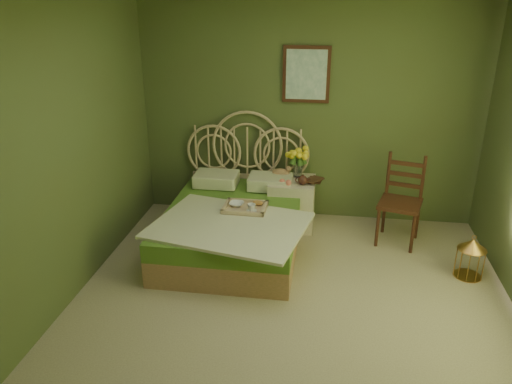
% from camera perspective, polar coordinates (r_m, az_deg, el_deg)
% --- Properties ---
extents(floor, '(4.50, 4.50, 0.00)m').
position_cam_1_polar(floor, '(4.45, 3.73, -14.56)').
color(floor, tan).
rests_on(floor, ground).
extents(wall_back, '(4.00, 0.00, 4.00)m').
position_cam_1_polar(wall_back, '(5.97, 5.99, 8.97)').
color(wall_back, '#506234').
rests_on(wall_back, floor).
extents(wall_left, '(0.00, 4.50, 4.50)m').
position_cam_1_polar(wall_left, '(4.42, -22.60, 2.55)').
color(wall_left, '#506234').
rests_on(wall_left, floor).
extents(wall_art, '(0.54, 0.04, 0.64)m').
position_cam_1_polar(wall_art, '(5.85, 5.77, 13.22)').
color(wall_art, '#3A1F0F').
rests_on(wall_art, wall_back).
extents(bed, '(1.66, 2.10, 1.30)m').
position_cam_1_polar(bed, '(5.48, -2.50, -3.41)').
color(bed, tan).
rests_on(bed, floor).
extents(nightstand, '(0.53, 0.53, 1.01)m').
position_cam_1_polar(nightstand, '(5.94, 4.18, -0.59)').
color(nightstand, '#F0E3C3').
rests_on(nightstand, floor).
extents(chair, '(0.54, 0.54, 0.99)m').
position_cam_1_polar(chair, '(5.74, 16.13, -0.26)').
color(chair, '#3A1F0F').
rests_on(chair, floor).
extents(birdcage, '(0.27, 0.27, 0.41)m').
position_cam_1_polar(birdcage, '(5.38, 23.29, -6.98)').
color(birdcage, '#BE843C').
rests_on(birdcage, floor).
extents(book_lower, '(0.20, 0.25, 0.02)m').
position_cam_1_polar(book_lower, '(5.85, 5.95, 1.42)').
color(book_lower, '#381E0F').
rests_on(book_lower, nightstand).
extents(book_upper, '(0.26, 0.28, 0.02)m').
position_cam_1_polar(book_upper, '(5.85, 5.96, 1.61)').
color(book_upper, '#472819').
rests_on(book_upper, nightstand).
extents(cereal_bowl, '(0.17, 0.17, 0.04)m').
position_cam_1_polar(cereal_bowl, '(5.33, -2.23, -1.39)').
color(cereal_bowl, white).
rests_on(cereal_bowl, bed).
extents(coffee_cup, '(0.09, 0.09, 0.08)m').
position_cam_1_polar(coffee_cup, '(5.20, -0.51, -1.79)').
color(coffee_cup, white).
rests_on(coffee_cup, bed).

